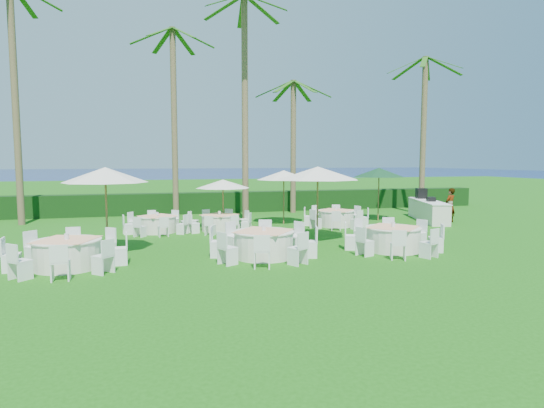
# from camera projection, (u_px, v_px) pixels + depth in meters

# --- Properties ---
(ground) EXTENTS (120.00, 120.00, 0.00)m
(ground) POSITION_uv_depth(u_px,v_px,m) (274.00, 251.00, 15.45)
(ground) COLOR #18550E
(ground) RESTS_ON ground
(hedge) EXTENTS (34.00, 1.00, 1.20)m
(hedge) POSITION_uv_depth(u_px,v_px,m) (220.00, 202.00, 26.91)
(hedge) COLOR black
(hedge) RESTS_ON ground
(ocean) EXTENTS (260.00, 260.00, 0.00)m
(ocean) POSITION_uv_depth(u_px,v_px,m) (164.00, 173.00, 113.34)
(ocean) COLOR #080E50
(ocean) RESTS_ON ground
(banquet_table_a) EXTENTS (3.30, 3.30, 0.99)m
(banquet_table_a) POSITION_uv_depth(u_px,v_px,m) (67.00, 253.00, 12.97)
(banquet_table_a) COLOR silver
(banquet_table_a) RESTS_ON ground
(banquet_table_b) EXTENTS (3.38, 3.38, 1.02)m
(banquet_table_b) POSITION_uv_depth(u_px,v_px,m) (264.00, 243.00, 14.43)
(banquet_table_b) COLOR silver
(banquet_table_b) RESTS_ON ground
(banquet_table_c) EXTENTS (3.19, 3.19, 0.99)m
(banquet_table_c) POSITION_uv_depth(u_px,v_px,m) (393.00, 238.00, 15.48)
(banquet_table_c) COLOR silver
(banquet_table_c) RESTS_ON ground
(banquet_table_d) EXTENTS (2.85, 2.85, 0.87)m
(banquet_table_d) POSITION_uv_depth(u_px,v_px,m) (158.00, 224.00, 19.41)
(banquet_table_d) COLOR silver
(banquet_table_d) RESTS_ON ground
(banquet_table_e) EXTENTS (2.78, 2.78, 0.86)m
(banquet_table_e) POSITION_uv_depth(u_px,v_px,m) (220.00, 222.00, 19.89)
(banquet_table_e) COLOR silver
(banquet_table_e) RESTS_ON ground
(banquet_table_f) EXTENTS (2.92, 2.92, 0.91)m
(banquet_table_f) POSITION_uv_depth(u_px,v_px,m) (336.00, 218.00, 21.29)
(banquet_table_f) COLOR silver
(banquet_table_f) RESTS_ON ground
(umbrella_a) EXTENTS (2.71, 2.71, 2.86)m
(umbrella_a) POSITION_uv_depth(u_px,v_px,m) (105.00, 175.00, 14.66)
(umbrella_a) COLOR brown
(umbrella_a) RESTS_ON ground
(umbrella_b) EXTENTS (3.20, 3.20, 2.84)m
(umbrella_b) POSITION_uv_depth(u_px,v_px,m) (318.00, 173.00, 17.18)
(umbrella_b) COLOR brown
(umbrella_b) RESTS_ON ground
(umbrella_c) EXTENTS (2.42, 2.42, 2.22)m
(umbrella_c) POSITION_uv_depth(u_px,v_px,m) (223.00, 184.00, 20.30)
(umbrella_c) COLOR brown
(umbrella_c) RESTS_ON ground
(umbrella_d) EXTENTS (2.69, 2.69, 2.60)m
(umbrella_d) POSITION_uv_depth(u_px,v_px,m) (284.00, 175.00, 21.80)
(umbrella_d) COLOR brown
(umbrella_d) RESTS_ON ground
(umbrella_green) EXTENTS (2.60, 2.60, 2.70)m
(umbrella_green) POSITION_uv_depth(u_px,v_px,m) (379.00, 172.00, 23.12)
(umbrella_green) COLOR brown
(umbrella_green) RESTS_ON ground
(buffet_table) EXTENTS (2.27, 4.51, 1.58)m
(buffet_table) POSITION_uv_depth(u_px,v_px,m) (428.00, 210.00, 23.26)
(buffet_table) COLOR silver
(buffet_table) RESTS_ON ground
(staff_person) EXTENTS (0.73, 0.61, 1.71)m
(staff_person) POSITION_uv_depth(u_px,v_px,m) (450.00, 205.00, 22.51)
(staff_person) COLOR gray
(staff_person) RESTS_ON ground
(palm_a) EXTENTS (4.34, 4.30, 11.22)m
(palm_a) POSITION_uv_depth(u_px,v_px,m) (15.00, 96.00, 21.17)
(palm_a) COLOR brown
(palm_a) RESTS_ON ground
(palm_b) EXTENTS (4.40, 4.10, 10.10)m
(palm_b) POSITION_uv_depth(u_px,v_px,m) (174.00, 115.00, 24.37)
(palm_b) COLOR brown
(palm_b) RESTS_ON ground
(palm_c) EXTENTS (4.11, 4.40, 11.18)m
(palm_c) POSITION_uv_depth(u_px,v_px,m) (245.00, 100.00, 22.74)
(palm_c) COLOR brown
(palm_c) RESTS_ON ground
(palm_d) EXTENTS (4.32, 4.32, 7.70)m
(palm_d) POSITION_uv_depth(u_px,v_px,m) (293.00, 140.00, 26.45)
(palm_d) COLOR brown
(palm_d) RESTS_ON ground
(palm_e) EXTENTS (4.40, 4.17, 8.87)m
(palm_e) POSITION_uv_depth(u_px,v_px,m) (423.00, 128.00, 25.70)
(palm_e) COLOR brown
(palm_e) RESTS_ON ground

